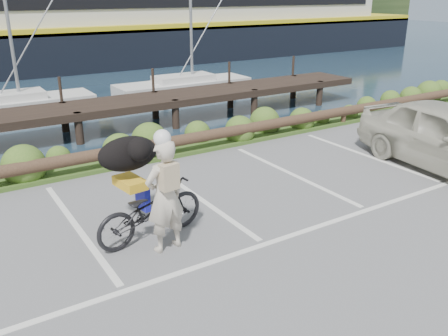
{
  "coord_description": "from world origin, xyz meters",
  "views": [
    {
      "loc": [
        -4.52,
        -6.18,
        4.16
      ],
      "look_at": [
        -0.13,
        0.74,
        1.1
      ],
      "focal_mm": 38.0,
      "sensor_mm": 36.0,
      "label": 1
    }
  ],
  "objects": [
    {
      "name": "dog",
      "position": [
        -1.67,
        1.55,
        1.42
      ],
      "size": [
        0.69,
        1.17,
        0.64
      ],
      "primitive_type": "ellipsoid",
      "rotation": [
        0.0,
        0.0,
        1.71
      ],
      "color": "black",
      "rests_on": "bicycle"
    },
    {
      "name": "log_rail",
      "position": [
        0.0,
        4.6,
        0.0
      ],
      "size": [
        32.0,
        0.3,
        0.6
      ],
      "primitive_type": null,
      "color": "#443021",
      "rests_on": "ground"
    },
    {
      "name": "bicycle",
      "position": [
        -1.57,
        0.88,
        0.55
      ],
      "size": [
        2.18,
        1.01,
        1.1
      ],
      "primitive_type": "imported",
      "rotation": [
        0.0,
        0.0,
        1.71
      ],
      "color": "black",
      "rests_on": "ground"
    },
    {
      "name": "vegetation_strip",
      "position": [
        0.0,
        5.3,
        0.05
      ],
      "size": [
        34.0,
        1.6,
        0.1
      ],
      "primitive_type": "cube",
      "color": "#3D5B21",
      "rests_on": "ground"
    },
    {
      "name": "cyclist",
      "position": [
        -1.51,
        0.4,
        0.98
      ],
      "size": [
        0.77,
        0.56,
        1.96
      ],
      "primitive_type": "imported",
      "rotation": [
        0.0,
        0.0,
        3.28
      ],
      "color": "beige",
      "rests_on": "ground"
    },
    {
      "name": "ground",
      "position": [
        0.0,
        0.0,
        0.0
      ],
      "size": [
        72.0,
        72.0,
        0.0
      ],
      "primitive_type": "plane",
      "color": "#5C5C5E"
    }
  ]
}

